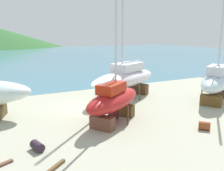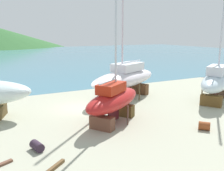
{
  "view_description": "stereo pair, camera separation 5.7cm",
  "coord_description": "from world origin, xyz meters",
  "views": [
    {
      "loc": [
        -7.27,
        -20.21,
        6.6
      ],
      "look_at": [
        2.41,
        -1.39,
        2.11
      ],
      "focal_mm": 39.86,
      "sensor_mm": 36.0,
      "label": 1
    },
    {
      "loc": [
        -7.22,
        -20.24,
        6.6
      ],
      "look_at": [
        2.41,
        -1.39,
        2.11
      ],
      "focal_mm": 39.86,
      "sensor_mm": 36.0,
      "label": 2
    }
  ],
  "objects": [
    {
      "name": "barrel_tipped_center",
      "position": [
        5.87,
        -8.68,
        0.29
      ],
      "size": [
        0.94,
        0.95,
        0.57
      ],
      "primitive_type": "cylinder",
      "rotation": [
        1.57,
        0.0,
        3.89
      ],
      "color": "brown",
      "rests_on": "ground"
    },
    {
      "name": "barrel_rust_mid",
      "position": [
        -5.05,
        -6.56,
        0.26
      ],
      "size": [
        0.74,
        1.01,
        0.52
      ],
      "primitive_type": "cylinder",
      "rotation": [
        1.57,
        0.0,
        0.26
      ],
      "color": "#312232",
      "rests_on": "ground"
    },
    {
      "name": "sailboat_small_center",
      "position": [
        5.38,
        1.47,
        2.07
      ],
      "size": [
        10.1,
        7.05,
        15.58
      ],
      "rotation": [
        0.0,
        0.0,
        3.59
      ],
      "color": "brown",
      "rests_on": "ground"
    },
    {
      "name": "ground_plane",
      "position": [
        0.0,
        -3.84,
        0.0
      ],
      "size": [
        43.35,
        43.35,
        0.0
      ],
      "primitive_type": "plane",
      "color": "#A8A991"
    },
    {
      "name": "sea_water",
      "position": [
        0.0,
        53.0,
        0.0
      ],
      "size": [
        173.4,
        92.49,
        0.01
      ],
      "primitive_type": "cube",
      "color": "teal",
      "rests_on": "ground"
    },
    {
      "name": "sailboat_mid_port",
      "position": [
        0.96,
        -4.45,
        1.72
      ],
      "size": [
        6.7,
        5.5,
        10.68
      ],
      "rotation": [
        0.0,
        0.0,
        0.59
      ],
      "color": "brown",
      "rests_on": "ground"
    },
    {
      "name": "sailboat_large_starboard",
      "position": [
        12.58,
        -3.79,
        1.99
      ],
      "size": [
        8.1,
        6.08,
        12.24
      ],
      "rotation": [
        0.0,
        0.0,
        0.53
      ],
      "color": "brown",
      "rests_on": "ground"
    }
  ]
}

